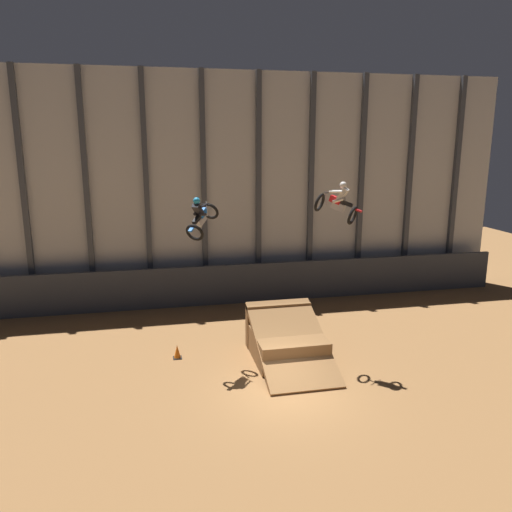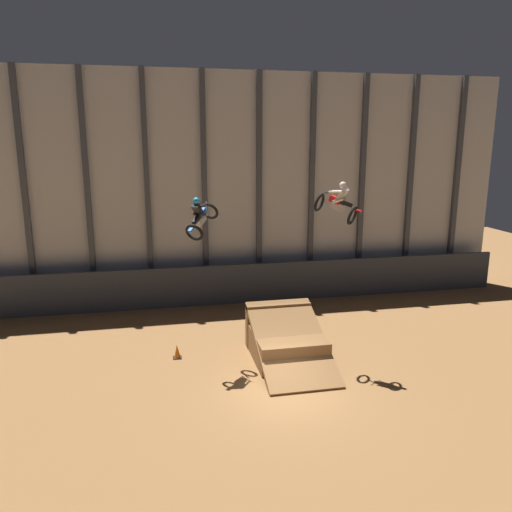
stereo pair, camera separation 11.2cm
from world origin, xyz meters
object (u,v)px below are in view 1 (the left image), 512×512
at_px(rider_bike_left_air, 201,217).
at_px(rider_bike_right_air, 338,203).
at_px(dirt_ramp, 286,340).
at_px(traffic_cone_near_ramp, 177,352).
at_px(traffic_cone_arena_edge, 304,316).

bearing_deg(rider_bike_left_air, rider_bike_right_air, 22.23).
bearing_deg(dirt_ramp, traffic_cone_near_ramp, 170.38).
bearing_deg(traffic_cone_near_ramp, traffic_cone_arena_edge, 25.69).
height_order(rider_bike_left_air, traffic_cone_near_ramp, rider_bike_left_air).
distance_m(rider_bike_left_air, rider_bike_right_air, 5.21).
xyz_separation_m(rider_bike_right_air, traffic_cone_near_ramp, (-6.11, 1.84, -6.24)).
bearing_deg(dirt_ramp, rider_bike_left_air, 179.42).
xyz_separation_m(rider_bike_right_air, traffic_cone_arena_edge, (0.36, 4.96, -6.24)).
xyz_separation_m(dirt_ramp, rider_bike_right_air, (1.66, -1.09, 5.81)).
height_order(rider_bike_left_air, traffic_cone_arena_edge, rider_bike_left_air).
relative_size(rider_bike_right_air, traffic_cone_near_ramp, 2.96).
bearing_deg(traffic_cone_arena_edge, rider_bike_right_air, -94.16).
relative_size(rider_bike_right_air, traffic_cone_arena_edge, 2.96).
distance_m(traffic_cone_near_ramp, traffic_cone_arena_edge, 7.18).
xyz_separation_m(rider_bike_left_air, rider_bike_right_air, (5.06, -1.12, 0.53)).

